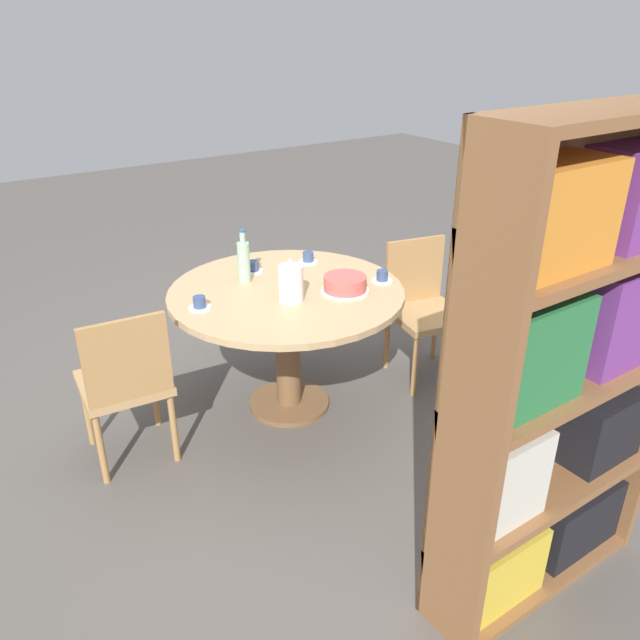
{
  "coord_description": "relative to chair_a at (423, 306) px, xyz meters",
  "views": [
    {
      "loc": [
        1.61,
        2.69,
        2.08
      ],
      "look_at": [
        0.0,
        0.33,
        0.69
      ],
      "focal_mm": 35.0,
      "sensor_mm": 36.0,
      "label": 1
    }
  ],
  "objects": [
    {
      "name": "ground_plane",
      "position": [
        0.91,
        -0.13,
        -0.46
      ],
      "size": [
        14.0,
        14.0,
        0.0
      ],
      "primitive_type": "plane",
      "color": "#56514C"
    },
    {
      "name": "dining_table",
      "position": [
        0.91,
        -0.13,
        0.14
      ],
      "size": [
        1.29,
        1.29,
        0.75
      ],
      "color": "brown",
      "rests_on": "ground_plane"
    },
    {
      "name": "chair_a",
      "position": [
        0.0,
        0.0,
        0.0
      ],
      "size": [
        0.5,
        0.5,
        0.86
      ],
      "rotation": [
        0.0,
        0.0,
        2.93
      ],
      "color": "#A87A47",
      "rests_on": "ground_plane"
    },
    {
      "name": "chair_b",
      "position": [
        1.83,
        -0.16,
        0.0
      ],
      "size": [
        0.46,
        0.46,
        0.86
      ],
      "rotation": [
        0.0,
        0.0,
        6.19
      ],
      "color": "#A87A47",
      "rests_on": "ground_plane"
    },
    {
      "name": "bookshelf",
      "position": [
        0.76,
        1.48,
        0.46
      ],
      "size": [
        1.0,
        0.28,
        1.85
      ],
      "rotation": [
        0.0,
        0.0,
        3.14
      ],
      "color": "brown",
      "rests_on": "ground_plane"
    },
    {
      "name": "coffee_pot",
      "position": [
        0.97,
        0.01,
        0.39
      ],
      "size": [
        0.13,
        0.13,
        0.23
      ],
      "color": "white",
      "rests_on": "dining_table"
    },
    {
      "name": "water_bottle",
      "position": [
        1.04,
        -0.37,
        0.41
      ],
      "size": [
        0.07,
        0.07,
        0.3
      ],
      "color": "#99C6A3",
      "rests_on": "dining_table"
    },
    {
      "name": "cake_main",
      "position": [
        0.67,
        0.07,
        0.33
      ],
      "size": [
        0.26,
        0.26,
        0.09
      ],
      "color": "white",
      "rests_on": "dining_table"
    },
    {
      "name": "cup_a",
      "position": [
        1.4,
        -0.17,
        0.31
      ],
      "size": [
        0.12,
        0.12,
        0.07
      ],
      "color": "white",
      "rests_on": "dining_table"
    },
    {
      "name": "cup_b",
      "position": [
        0.58,
        -0.42,
        0.31
      ],
      "size": [
        0.12,
        0.12,
        0.07
      ],
      "color": "white",
      "rests_on": "dining_table"
    },
    {
      "name": "cup_c",
      "position": [
        0.41,
        0.07,
        0.31
      ],
      "size": [
        0.12,
        0.12,
        0.07
      ],
      "color": "white",
      "rests_on": "dining_table"
    },
    {
      "name": "cup_d",
      "position": [
        0.93,
        -0.47,
        0.31
      ],
      "size": [
        0.12,
        0.12,
        0.07
      ],
      "color": "white",
      "rests_on": "dining_table"
    }
  ]
}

